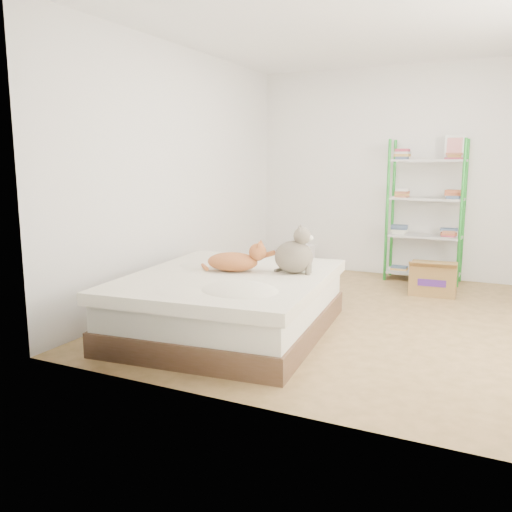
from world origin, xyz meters
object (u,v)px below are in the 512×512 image
Objects in this scene: cardboard_box at (433,279)px; white_bin at (301,257)px; bed at (230,303)px; shelf_unit at (426,213)px; grey_cat at (294,250)px; orange_cat at (233,259)px.

white_bin is at bearing 157.31° from cardboard_box.
bed is 3.06m from shelf_unit.
shelf_unit reaches higher than cardboard_box.
bed is at bearing 107.71° from grey_cat.
grey_cat reaches higher than orange_cat.
grey_cat is at bearing -70.43° from white_bin.
orange_cat is at bearing -114.26° from shelf_unit.
grey_cat reaches higher than cardboard_box.
orange_cat is 2.51m from cardboard_box.
orange_cat is at bearing 101.71° from bed.
cardboard_box is at bearing 39.49° from orange_cat.
shelf_unit is at bearing -28.29° from grey_cat.
white_bin is (-1.57, -0.03, -0.65)m from shelf_unit.
bed is at bearing -126.64° from cardboard_box.
grey_cat is (0.51, 0.16, 0.10)m from orange_cat.
bed is 0.71m from grey_cat.
white_bin is (-1.78, 0.60, 0.00)m from cardboard_box.
white_bin is at bearing 82.32° from orange_cat.
cardboard_box is 1.37× the size of white_bin.
grey_cat reaches higher than white_bin.
shelf_unit is at bearing 61.52° from bed.
grey_cat is at bearing 24.74° from bed.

